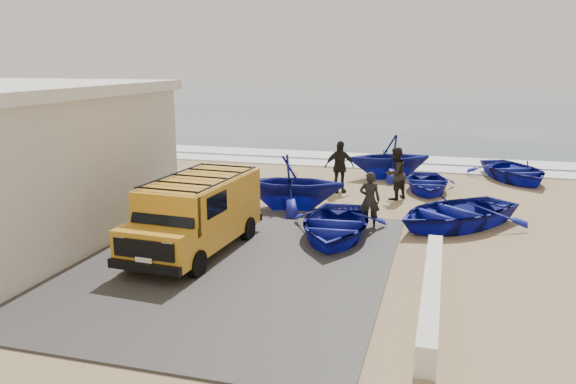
# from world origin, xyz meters

# --- Properties ---
(ground) EXTENTS (160.00, 160.00, 0.00)m
(ground) POSITION_xyz_m (0.00, 0.00, 0.00)
(ground) COLOR #9C835B
(slab) EXTENTS (12.00, 10.00, 0.05)m
(slab) POSITION_xyz_m (-2.00, -2.00, 0.03)
(slab) COLOR #3F3C3A
(slab) RESTS_ON ground
(ocean) EXTENTS (180.00, 88.00, 0.01)m
(ocean) POSITION_xyz_m (0.00, 56.00, 0.00)
(ocean) COLOR #385166
(ocean) RESTS_ON ground
(surf_line) EXTENTS (180.00, 1.60, 0.06)m
(surf_line) POSITION_xyz_m (0.00, 12.00, 0.03)
(surf_line) COLOR white
(surf_line) RESTS_ON ground
(surf_wash) EXTENTS (180.00, 2.20, 0.04)m
(surf_wash) POSITION_xyz_m (0.00, 14.50, 0.02)
(surf_wash) COLOR white
(surf_wash) RESTS_ON ground
(parapet) EXTENTS (0.35, 6.00, 0.55)m
(parapet) POSITION_xyz_m (5.00, -3.00, 0.28)
(parapet) COLOR silver
(parapet) RESTS_ON ground
(van) EXTENTS (2.14, 4.78, 2.00)m
(van) POSITION_xyz_m (-1.01, -1.36, 1.08)
(van) COLOR gold
(van) RESTS_ON ground
(boat_near_left) EXTENTS (3.13, 4.18, 0.82)m
(boat_near_left) POSITION_xyz_m (2.23, 0.71, 0.41)
(boat_near_left) COLOR navy
(boat_near_left) RESTS_ON ground
(boat_near_right) EXTENTS (5.24, 5.32, 0.90)m
(boat_near_right) POSITION_xyz_m (5.48, 2.82, 0.45)
(boat_near_right) COLOR navy
(boat_near_right) RESTS_ON ground
(boat_mid_left) EXTENTS (3.85, 3.43, 1.84)m
(boat_mid_left) POSITION_xyz_m (0.20, 3.54, 0.92)
(boat_mid_left) COLOR navy
(boat_mid_left) RESTS_ON ground
(boat_mid_right) EXTENTS (2.71, 3.56, 0.69)m
(boat_mid_right) POSITION_xyz_m (4.49, 7.40, 0.35)
(boat_mid_right) COLOR navy
(boat_mid_right) RESTS_ON ground
(boat_far_left) EXTENTS (4.44, 4.19, 1.85)m
(boat_far_left) POSITION_xyz_m (2.84, 9.54, 0.93)
(boat_far_left) COLOR navy
(boat_far_left) RESTS_ON ground
(boat_far_right) EXTENTS (4.31, 4.95, 0.86)m
(boat_far_right) POSITION_xyz_m (7.94, 10.42, 0.43)
(boat_far_right) COLOR navy
(boat_far_right) RESTS_ON ground
(fisherman_front) EXTENTS (0.64, 0.43, 1.71)m
(fisherman_front) POSITION_xyz_m (3.01, 2.07, 0.86)
(fisherman_front) COLOR black
(fisherman_front) RESTS_ON ground
(fisherman_middle) EXTENTS (1.12, 1.17, 1.90)m
(fisherman_middle) POSITION_xyz_m (3.42, 5.84, 0.95)
(fisherman_middle) COLOR black
(fisherman_middle) RESTS_ON ground
(fisherman_back) EXTENTS (1.25, 0.99, 1.98)m
(fisherman_back) POSITION_xyz_m (1.28, 6.37, 0.99)
(fisherman_back) COLOR black
(fisherman_back) RESTS_ON ground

